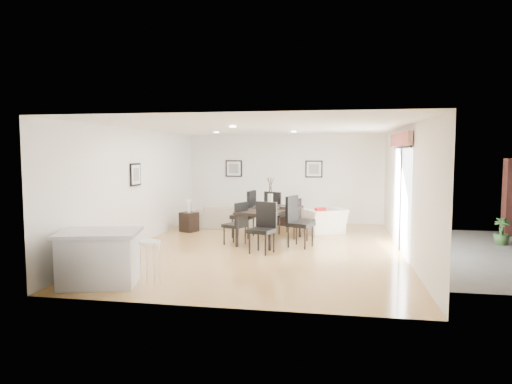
% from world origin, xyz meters
% --- Properties ---
extents(ground, '(8.00, 8.00, 0.00)m').
position_xyz_m(ground, '(0.00, 0.00, 0.00)').
color(ground, tan).
rests_on(ground, ground).
extents(wall_back, '(6.00, 0.04, 2.70)m').
position_xyz_m(wall_back, '(0.00, 4.00, 1.35)').
color(wall_back, white).
rests_on(wall_back, ground).
extents(wall_front, '(6.00, 0.04, 2.70)m').
position_xyz_m(wall_front, '(0.00, -4.00, 1.35)').
color(wall_front, white).
rests_on(wall_front, ground).
extents(wall_left, '(0.04, 8.00, 2.70)m').
position_xyz_m(wall_left, '(-3.00, 0.00, 1.35)').
color(wall_left, white).
rests_on(wall_left, ground).
extents(wall_right, '(0.04, 8.00, 2.70)m').
position_xyz_m(wall_right, '(3.00, 0.00, 1.35)').
color(wall_right, white).
rests_on(wall_right, ground).
extents(ceiling, '(6.00, 8.00, 0.02)m').
position_xyz_m(ceiling, '(0.00, 0.00, 2.70)').
color(ceiling, white).
rests_on(ceiling, wall_back).
extents(sofa, '(2.47, 1.41, 0.68)m').
position_xyz_m(sofa, '(-1.28, 2.74, 0.34)').
color(sofa, '#9F9280').
rests_on(sofa, ground).
extents(armchair, '(1.34, 1.30, 0.66)m').
position_xyz_m(armchair, '(1.27, 2.15, 0.33)').
color(armchair, white).
rests_on(armchair, ground).
extents(courtyard_plant_b, '(0.41, 0.41, 0.63)m').
position_xyz_m(courtyard_plant_b, '(5.40, 1.35, 0.32)').
color(courtyard_plant_b, '#345826').
rests_on(courtyard_plant_b, ground).
extents(dining_table, '(1.49, 2.12, 0.80)m').
position_xyz_m(dining_table, '(0.01, 0.78, 0.72)').
color(dining_table, black).
rests_on(dining_table, ground).
extents(dining_chair_wnear, '(0.61, 0.61, 1.01)m').
position_xyz_m(dining_chair_wnear, '(-0.68, 0.26, 0.56)').
color(dining_chair_wnear, black).
rests_on(dining_chair_wnear, ground).
extents(dining_chair_wfar, '(0.61, 0.61, 1.19)m').
position_xyz_m(dining_chair_wfar, '(-0.65, 1.25, 0.67)').
color(dining_chair_wfar, black).
rests_on(dining_chair_wfar, ground).
extents(dining_chair_enear, '(0.67, 0.67, 1.16)m').
position_xyz_m(dining_chair_enear, '(0.69, 0.34, 0.65)').
color(dining_chair_enear, black).
rests_on(dining_chair_enear, ground).
extents(dining_chair_efar, '(0.58, 0.58, 1.00)m').
position_xyz_m(dining_chair_efar, '(0.70, 1.29, 0.56)').
color(dining_chair_efar, black).
rests_on(dining_chair_efar, ground).
extents(dining_chair_head, '(0.62, 0.62, 1.09)m').
position_xyz_m(dining_chair_head, '(0.05, -0.41, 0.61)').
color(dining_chair_head, black).
rests_on(dining_chair_head, ground).
extents(dining_chair_foot, '(0.67, 0.67, 1.12)m').
position_xyz_m(dining_chair_foot, '(-0.03, 1.98, 0.63)').
color(dining_chair_foot, black).
rests_on(dining_chair_foot, ground).
extents(vase, '(0.98, 1.51, 0.76)m').
position_xyz_m(vase, '(0.01, 0.78, 1.11)').
color(vase, white).
rests_on(vase, dining_table).
extents(coffee_table, '(1.14, 0.85, 0.41)m').
position_xyz_m(coffee_table, '(0.31, 3.39, 0.20)').
color(coffee_table, black).
rests_on(coffee_table, ground).
extents(side_table, '(0.52, 0.52, 0.53)m').
position_xyz_m(side_table, '(-2.37, 1.81, 0.26)').
color(side_table, black).
rests_on(side_table, ground).
extents(table_lamp, '(0.18, 0.18, 0.34)m').
position_xyz_m(table_lamp, '(-2.37, 1.81, 0.75)').
color(table_lamp, white).
rests_on(table_lamp, side_table).
extents(cushion, '(0.31, 0.29, 0.32)m').
position_xyz_m(cushion, '(1.17, 2.06, 0.54)').
color(cushion, maroon).
rests_on(cushion, armchair).
extents(kitchen_island, '(1.46, 1.25, 0.88)m').
position_xyz_m(kitchen_island, '(-2.23, -3.23, 0.45)').
color(kitchen_island, silver).
rests_on(kitchen_island, ground).
extents(bar_stool, '(0.34, 0.34, 0.75)m').
position_xyz_m(bar_stool, '(-1.36, -3.23, 0.64)').
color(bar_stool, white).
rests_on(bar_stool, ground).
extents(framed_print_back_left, '(0.52, 0.04, 0.52)m').
position_xyz_m(framed_print_back_left, '(-1.60, 3.97, 1.65)').
color(framed_print_back_left, black).
rests_on(framed_print_back_left, wall_back).
extents(framed_print_back_right, '(0.52, 0.04, 0.52)m').
position_xyz_m(framed_print_back_right, '(0.90, 3.97, 1.65)').
color(framed_print_back_right, black).
rests_on(framed_print_back_right, wall_back).
extents(framed_print_left_wall, '(0.04, 0.52, 0.52)m').
position_xyz_m(framed_print_left_wall, '(-2.97, -0.20, 1.65)').
color(framed_print_left_wall, black).
rests_on(framed_print_left_wall, wall_left).
extents(sliding_door, '(0.12, 2.70, 2.57)m').
position_xyz_m(sliding_door, '(2.96, 0.30, 1.66)').
color(sliding_door, white).
rests_on(sliding_door, wall_right).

